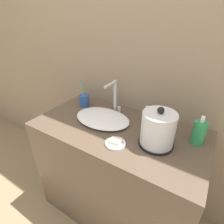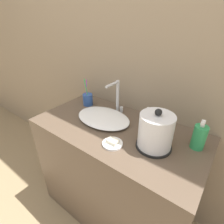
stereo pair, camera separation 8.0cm
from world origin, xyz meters
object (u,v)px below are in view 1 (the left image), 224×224
(toothbrush_cup, at_px, (84,100))
(shampoo_bottle, at_px, (199,132))
(faucet, at_px, (115,95))
(lotion_bottle, at_px, (146,117))
(electric_kettle, at_px, (158,130))

(toothbrush_cup, relative_size, shampoo_bottle, 1.27)
(faucet, height_order, lotion_bottle, faucet)
(faucet, distance_m, toothbrush_cup, 0.26)
(electric_kettle, bearing_deg, toothbrush_cup, 166.40)
(faucet, relative_size, electric_kettle, 1.01)
(faucet, distance_m, electric_kettle, 0.43)
(electric_kettle, height_order, toothbrush_cup, electric_kettle)
(faucet, bearing_deg, shampoo_bottle, -6.67)
(toothbrush_cup, bearing_deg, shampoo_bottle, -1.46)
(electric_kettle, xyz_separation_m, lotion_bottle, (-0.12, 0.16, -0.04))
(faucet, xyz_separation_m, shampoo_bottle, (0.57, -0.07, -0.06))
(electric_kettle, relative_size, lotion_bottle, 1.72)
(lotion_bottle, height_order, shampoo_bottle, shampoo_bottle)
(electric_kettle, relative_size, shampoo_bottle, 1.35)
(electric_kettle, distance_m, lotion_bottle, 0.20)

